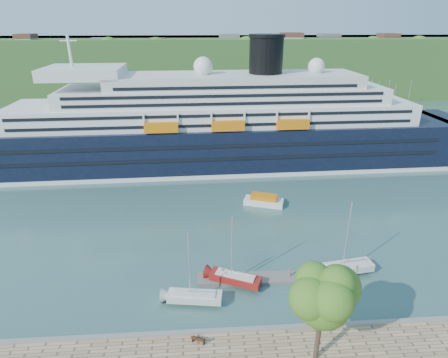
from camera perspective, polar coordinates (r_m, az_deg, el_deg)
ground at (r=43.04m, az=2.76°, el=-22.83°), size 400.00×400.00×0.00m
far_hillside at (r=175.78m, az=-2.76°, el=16.86°), size 400.00×50.00×24.00m
quay_coping at (r=42.08m, az=2.83°, el=-21.93°), size 220.00×0.50×0.30m
cruise_ship at (r=83.02m, az=-3.09°, el=11.42°), size 126.75×21.62×28.37m
park_bench at (r=40.82m, az=-3.92°, el=-23.12°), size 1.54×1.11×0.92m
promenade_tree at (r=36.83m, az=14.62°, el=-18.96°), size 6.85×6.85×11.34m
floating_pontoon at (r=50.34m, az=7.46°, el=-14.70°), size 19.57×3.02×0.43m
sailboat_white_near at (r=43.92m, az=-4.64°, el=-13.85°), size 7.27×2.95×9.12m
sailboat_red at (r=46.51m, az=1.79°, el=-11.34°), size 7.33×4.73×9.23m
sailboat_white_far at (r=50.64m, az=18.68°, el=-8.96°), size 8.08×3.37×10.12m
tender_launch at (r=67.99m, az=6.08°, el=-3.18°), size 7.47×4.56×1.95m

